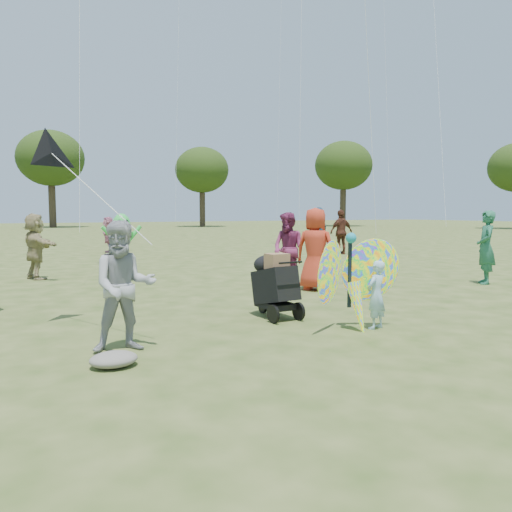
{
  "coord_description": "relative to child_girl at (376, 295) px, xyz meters",
  "views": [
    {
      "loc": [
        -3.75,
        -5.29,
        1.78
      ],
      "look_at": [
        -0.2,
        1.5,
        1.1
      ],
      "focal_mm": 35.0,
      "sensor_mm": 36.0,
      "label": 1
    }
  ],
  "objects": [
    {
      "name": "crowd_e",
      "position": [
        1.19,
        4.51,
        0.36
      ],
      "size": [
        0.93,
        1.04,
        1.77
      ],
      "primitive_type": "imported",
      "rotation": [
        0.0,
        0.0,
        5.07
      ],
      "color": "#7B2953",
      "rests_on": "ground"
    },
    {
      "name": "butterfly_kite",
      "position": [
        -0.37,
        0.09,
        0.2
      ],
      "size": [
        1.74,
        0.75,
        1.67
      ],
      "color": "#FF285B",
      "rests_on": "ground"
    },
    {
      "name": "jogging_stroller",
      "position": [
        -0.97,
        1.43,
        0.09
      ],
      "size": [
        0.55,
        1.07,
        1.09
      ],
      "rotation": [
        0.0,
        0.0,
        0.07
      ],
      "color": "black",
      "rests_on": "ground"
    },
    {
      "name": "grey_bag",
      "position": [
        -3.94,
        -0.06,
        -0.44
      ],
      "size": [
        0.55,
        0.45,
        0.18
      ],
      "primitive_type": "ellipsoid",
      "color": "slate",
      "rests_on": "ground"
    },
    {
      "name": "crowd_a",
      "position": [
        1.31,
        3.54,
        0.41
      ],
      "size": [
        1.02,
        1.09,
        1.87
      ],
      "primitive_type": "imported",
      "rotation": [
        0.0,
        0.0,
        2.21
      ],
      "color": "red",
      "rests_on": "ground"
    },
    {
      "name": "crowd_f",
      "position": [
        5.6,
        2.43,
        0.38
      ],
      "size": [
        0.76,
        0.78,
        1.81
      ],
      "primitive_type": "imported",
      "rotation": [
        0.0,
        0.0,
        4.01
      ],
      "color": "#246248",
      "rests_on": "ground"
    },
    {
      "name": "crowd_h",
      "position": [
        7.69,
        10.99,
        0.41
      ],
      "size": [
        1.1,
        0.47,
        1.86
      ],
      "primitive_type": "imported",
      "rotation": [
        0.0,
        0.0,
        3.15
      ],
      "color": "#53291B",
      "rests_on": "ground"
    },
    {
      "name": "crowd_c",
      "position": [
        4.65,
        8.21,
        0.44
      ],
      "size": [
        1.21,
        1.0,
        1.93
      ],
      "primitive_type": "imported",
      "rotation": [
        0.0,
        0.0,
        3.7
      ],
      "color": "#2E5F80",
      "rests_on": "ground"
    },
    {
      "name": "crowd_d",
      "position": [
        -4.18,
        8.49,
        0.35
      ],
      "size": [
        0.97,
        1.7,
        1.74
      ],
      "primitive_type": "imported",
      "rotation": [
        0.0,
        0.0,
        1.87
      ],
      "color": "#9D8C60",
      "rests_on": "ground"
    },
    {
      "name": "crowd_j",
      "position": [
        -0.7,
        16.63,
        0.26
      ],
      "size": [
        0.72,
        1.51,
        1.56
      ],
      "primitive_type": "imported",
      "rotation": [
        0.0,
        0.0,
        4.53
      ],
      "color": "#BF6D8C",
      "rests_on": "ground"
    },
    {
      "name": "delta_kite_rig",
      "position": [
        -4.29,
        2.41,
        2.14
      ],
      "size": [
        1.48,
        2.1,
        1.73
      ],
      "color": "black",
      "rests_on": "ground"
    },
    {
      "name": "ground",
      "position": [
        -1.34,
        -0.5,
        -0.52
      ],
      "size": [
        160.0,
        160.0,
        0.0
      ],
      "primitive_type": "plane",
      "color": "#51592B",
      "rests_on": "ground"
    },
    {
      "name": "tree_line",
      "position": [
        2.32,
        44.49,
        6.34
      ],
      "size": [
        91.78,
        33.6,
        10.79
      ],
      "color": "#3A2D21",
      "rests_on": "ground"
    },
    {
      "name": "alien_kite",
      "position": [
        -2.27,
        6.91,
        0.45
      ],
      "size": [
        1.12,
        0.69,
        1.74
      ],
      "color": "#32D44A",
      "rests_on": "ground"
    },
    {
      "name": "adult_man",
      "position": [
        -3.67,
        0.55,
        0.31
      ],
      "size": [
        0.89,
        0.74,
        1.67
      ],
      "primitive_type": "imported",
      "rotation": [
        0.0,
        0.0,
        -0.14
      ],
      "color": "#9A9BA0",
      "rests_on": "ground"
    },
    {
      "name": "child_girl",
      "position": [
        0.0,
        0.0,
        0.0
      ],
      "size": [
        0.44,
        0.35,
        1.05
      ],
      "primitive_type": "imported",
      "rotation": [
        0.0,
        0.0,
        3.45
      ],
      "color": "#9BC6DB",
      "rests_on": "ground"
    }
  ]
}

